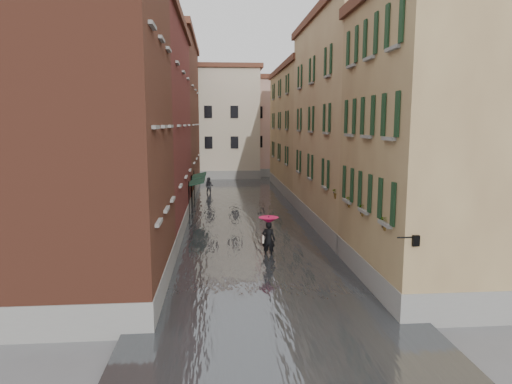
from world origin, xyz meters
name	(u,v)px	position (x,y,z in m)	size (l,w,h in m)	color
ground	(262,273)	(0.00, 0.00, 0.00)	(120.00, 120.00, 0.00)	#5B5C5E
floodwater	(245,214)	(0.00, 13.00, 0.10)	(10.00, 60.00, 0.20)	#474A4E
building_left_near	(81,129)	(-7.00, -2.00, 6.50)	(6.00, 8.00, 13.00)	brown
building_left_mid	(135,131)	(-7.00, 9.00, 6.25)	(6.00, 14.00, 12.50)	maroon
building_left_far	(163,120)	(-7.00, 24.00, 7.00)	(6.00, 16.00, 14.00)	brown
building_right_near	(440,147)	(7.00, -2.00, 5.75)	(6.00, 8.00, 11.50)	olive
building_right_mid	(358,127)	(7.00, 9.00, 6.50)	(6.00, 14.00, 13.00)	tan
building_right_far	(310,133)	(7.00, 24.00, 5.75)	(6.00, 16.00, 11.50)	olive
building_end_cream	(209,125)	(-3.00, 38.00, 6.50)	(12.00, 9.00, 13.00)	#B7AE91
building_end_pink	(278,129)	(6.00, 40.00, 6.00)	(10.00, 9.00, 12.00)	tan
awning_near	(196,183)	(-3.49, 12.99, 2.46)	(1.09, 2.91, 2.80)	black
awning_far	(199,177)	(-3.48, 16.80, 2.48)	(1.09, 3.39, 2.80)	black
wall_lantern	(415,240)	(4.33, -6.00, 3.01)	(0.71, 0.22, 0.35)	black
window_planters	(359,198)	(4.12, -0.74, 3.51)	(0.59, 7.79, 0.84)	maroon
pedestrian_main	(269,233)	(0.57, 2.46, 1.27)	(1.03, 1.03, 2.06)	black
pedestrian_far	(209,186)	(-2.80, 22.93, 0.85)	(0.82, 0.64, 1.69)	black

